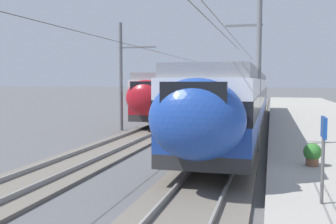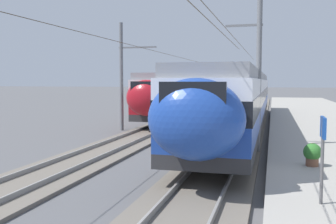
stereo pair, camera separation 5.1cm
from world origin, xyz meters
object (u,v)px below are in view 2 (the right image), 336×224
Objects in this scene: train_near_platform at (242,97)px; catenary_mast_mid at (257,63)px; train_far_track at (188,93)px; platform_sign at (323,140)px; catenary_mast_far_side at (124,74)px; potted_plant_platform_edge at (312,153)px.

catenary_mast_mid reaches higher than train_near_platform.
train_near_platform is at bearing 8.60° from catenary_mast_mid.
platform_sign is at bearing -160.90° from train_far_track.
train_far_track is at bearing -11.19° from catenary_mast_far_side.
train_far_track is 10.91m from catenary_mast_far_side.
catenary_mast_mid is 5.45m from potted_plant_platform_edge.
train_near_platform is at bearing 15.43° from potted_plant_platform_edge.
catenary_mast_mid is at bearing 28.82° from potted_plant_platform_edge.
catenary_mast_mid is 22.34× the size of platform_sign.
catenary_mast_mid is (-8.35, -1.26, 1.89)m from train_near_platform.
platform_sign is (-8.14, -1.89, -2.20)m from catenary_mast_mid.
train_far_track is 0.55× the size of catenary_mast_mid.
catenary_mast_far_side is (-2.07, 7.61, 1.56)m from train_near_platform.
train_far_track is 12.28× the size of platform_sign.
catenary_mast_mid reaches higher than platform_sign.
potted_plant_platform_edge is (-10.09, -10.96, -2.97)m from catenary_mast_far_side.
catenary_mast_far_side is 58.81× the size of potted_plant_platform_edge.
potted_plant_platform_edge is (4.34, -0.20, -1.09)m from platform_sign.
catenary_mast_far_side reaches higher than platform_sign.
train_near_platform is 1.30× the size of train_far_track.
catenary_mast_mid is 8.65m from platform_sign.
catenary_mast_far_side is at bearing 36.71° from platform_sign.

